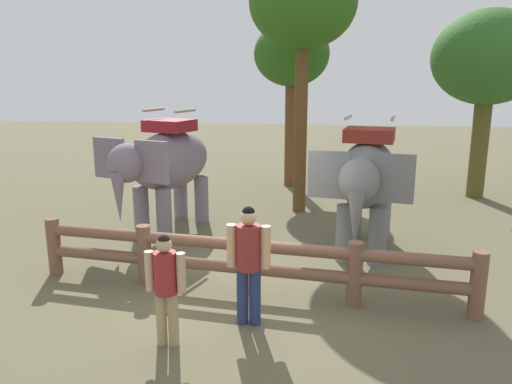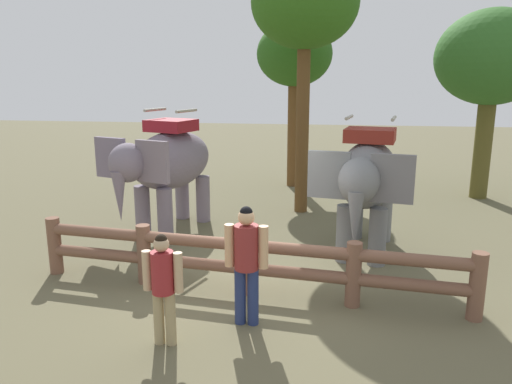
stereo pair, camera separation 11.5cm
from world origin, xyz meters
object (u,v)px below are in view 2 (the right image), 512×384
Objects in this scene: log_fence at (243,259)px; tourist_man_in_blue at (246,257)px; elephant_center at (367,179)px; tree_far_right at (305,6)px; tourist_woman_in_black at (163,282)px; elephant_near_left at (167,164)px; tree_far_left at (492,60)px; tree_back_center at (294,57)px.

tourist_man_in_blue is at bearing -77.42° from log_fence.
tree_far_right is at bearing 115.24° from elephant_center.
elephant_center is 0.51× the size of tree_far_right.
elephant_center is 3.80m from tourist_man_in_blue.
tourist_woman_in_black is at bearing -101.40° from tree_far_right.
log_fence is at bearing -54.20° from elephant_near_left.
elephant_near_left is 4.96m from tourist_man_in_blue.
tourist_man_in_blue is at bearing -58.91° from elephant_near_left.
tourist_woman_in_black is 0.88× the size of tourist_man_in_blue.
tree_far_left is at bearing 55.46° from elephant_center.
tourist_woman_in_black is (-2.88, -3.97, -0.66)m from elephant_center.
elephant_center reaches higher than tourist_man_in_blue.
log_fence is 7.08m from tree_far_right.
tree_back_center is (-0.03, 9.51, 3.10)m from tourist_man_in_blue.
tree_far_left is at bearing 52.74° from log_fence.
tree_far_right is (1.42, 7.06, 4.32)m from tourist_woman_in_black.
elephant_center is 1.86× the size of tourist_man_in_blue.
tree_far_left is (5.82, 7.64, 3.38)m from log_fence.
tourist_woman_in_black reaches higher than log_fence.
tourist_woman_in_black is 0.24× the size of tree_far_right.
tree_back_center is at bearing 88.71° from log_fence.
tree_back_center is (0.19, 8.50, 3.52)m from log_fence.
tourist_woman_in_black is 1.23m from tourist_man_in_blue.
tourist_man_in_blue is 0.34× the size of tree_back_center.
elephant_near_left is at bearing 121.09° from tourist_man_in_blue.
tourist_woman_in_black is at bearing -125.14° from tree_far_left.
tourist_man_in_blue is at bearing -89.81° from tree_back_center.
elephant_near_left is 5.15m from tree_far_right.
tourist_woman_in_black is at bearing -144.28° from tourist_man_in_blue.
tree_far_right reaches higher than tree_back_center.
tree_back_center is (-5.62, 0.86, 0.13)m from tree_far_left.
tree_far_left reaches higher than tourist_woman_in_black.
tourist_man_in_blue is (1.00, 0.72, 0.13)m from tourist_woman_in_black.
elephant_near_left is at bearing 107.42° from tourist_woman_in_black.
elephant_near_left is 0.62× the size of tree_far_left.
elephant_near_left is 1.89× the size of tourist_man_in_blue.
tourist_woman_in_black is (-0.77, -1.72, 0.29)m from log_fence.
tree_far_right is (0.65, 5.34, 4.61)m from log_fence.
tree_far_right is (-1.45, 3.09, 3.66)m from elephant_center.
tree_far_right is (0.46, -3.17, 1.09)m from tree_back_center.
elephant_near_left is 1.02× the size of elephant_center.
elephant_center is at bearing -124.54° from tree_far_left.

